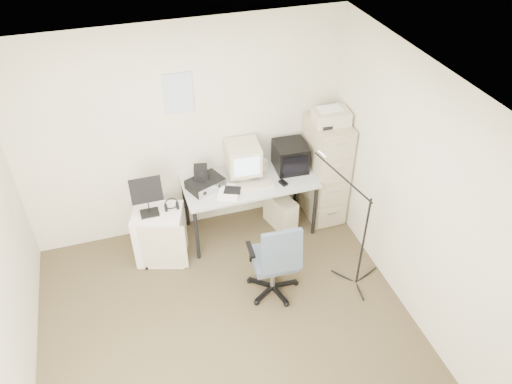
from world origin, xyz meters
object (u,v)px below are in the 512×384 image
object	(u,v)px
desk	(250,205)
filing_cabinet	(325,170)
office_chair	(273,257)
side_cart	(160,235)

from	to	relation	value
desk	filing_cabinet	bearing A→B (deg)	1.81
desk	office_chair	world-z (taller)	office_chair
side_cart	desk	bearing A→B (deg)	25.00
desk	side_cart	xyz separation A→B (m)	(-1.08, -0.15, -0.04)
filing_cabinet	side_cart	xyz separation A→B (m)	(-2.03, -0.18, -0.33)
side_cart	office_chair	bearing A→B (deg)	-22.60
filing_cabinet	office_chair	distance (m)	1.45
office_chair	side_cart	distance (m)	1.34
filing_cabinet	office_chair	world-z (taller)	filing_cabinet
office_chair	side_cart	xyz separation A→B (m)	(-1.02, 0.86, -0.16)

